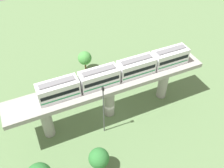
# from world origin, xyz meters

# --- Properties ---
(ground_plane) EXTENTS (120.00, 120.00, 0.00)m
(ground_plane) POSITION_xyz_m (0.00, 0.00, 0.00)
(ground_plane) COLOR #5B7A4C
(viaduct) EXTENTS (5.20, 35.80, 8.21)m
(viaduct) POSITION_xyz_m (0.00, 0.00, 6.37)
(viaduct) COLOR #999691
(viaduct) RESTS_ON ground
(train) EXTENTS (2.64, 27.45, 3.24)m
(train) POSITION_xyz_m (0.00, -1.68, 9.74)
(train) COLOR white
(train) RESTS_ON viaduct
(parked_car_white) EXTENTS (2.27, 4.38, 1.76)m
(parked_car_white) POSITION_xyz_m (7.60, 11.09, 0.74)
(parked_car_white) COLOR white
(parked_car_white) RESTS_ON ground
(parked_car_silver) EXTENTS (2.27, 4.38, 1.76)m
(parked_car_silver) POSITION_xyz_m (10.88, -12.34, 0.74)
(parked_car_silver) COLOR #B2B5BA
(parked_car_silver) RESTS_ON ground
(tree_near_viaduct) EXTENTS (3.20, 3.20, 4.77)m
(tree_near_viaduct) POSITION_xyz_m (-9.99, 6.17, 3.15)
(tree_near_viaduct) COLOR brown
(tree_near_viaduct) RESTS_ON ground
(tree_far_corner) EXTENTS (3.05, 3.05, 4.95)m
(tree_far_corner) POSITION_xyz_m (14.21, -0.35, 3.40)
(tree_far_corner) COLOR brown
(tree_far_corner) RESTS_ON ground
(signal_post) EXTENTS (0.44, 0.28, 10.81)m
(signal_post) POSITION_xyz_m (-3.40, 2.53, 5.93)
(signal_post) COLOR #4C4C51
(signal_post) RESTS_ON ground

